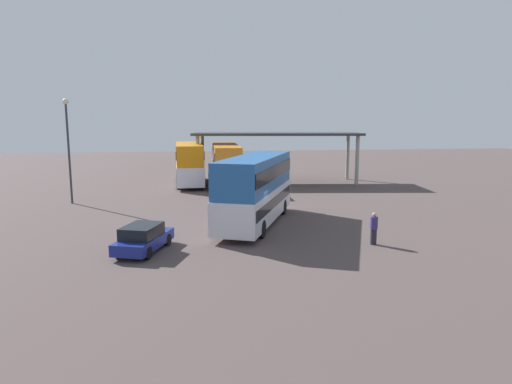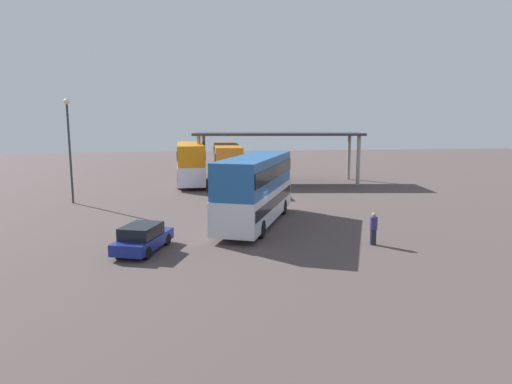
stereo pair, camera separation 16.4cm
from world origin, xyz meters
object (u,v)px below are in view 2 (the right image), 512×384
(double_decker_main, at_px, (256,187))
(double_decker_near_canopy, at_px, (190,162))
(lamppost_tall, at_px, (69,138))
(pedestrian_waiting, at_px, (373,229))
(double_decker_mid_row, at_px, (227,163))
(parked_hatchback, at_px, (143,238))

(double_decker_main, xyz_separation_m, double_decker_near_canopy, (-4.10, 18.23, -0.06))
(double_decker_near_canopy, height_order, lamppost_tall, lamppost_tall)
(double_decker_main, height_order, double_decker_near_canopy, double_decker_main)
(pedestrian_waiting, bearing_deg, double_decker_near_canopy, 150.85)
(double_decker_near_canopy, relative_size, pedestrian_waiting, 5.99)
(double_decker_main, height_order, double_decker_mid_row, double_decker_main)
(double_decker_near_canopy, height_order, double_decker_mid_row, double_decker_near_canopy)
(parked_hatchback, xyz_separation_m, lamppost_tall, (-6.80, 13.97, 4.34))
(parked_hatchback, distance_m, pedestrian_waiting, 11.63)
(parked_hatchback, xyz_separation_m, double_decker_mid_row, (5.80, 21.95, 1.55))
(double_decker_mid_row, bearing_deg, lamppost_tall, 124.02)
(double_decker_main, height_order, lamppost_tall, lamppost_tall)
(double_decker_near_canopy, xyz_separation_m, double_decker_mid_row, (3.59, -1.32, -0.03))
(double_decker_mid_row, xyz_separation_m, lamppost_tall, (-12.60, -7.97, 2.79))
(double_decker_near_canopy, bearing_deg, double_decker_mid_row, -111.96)
(double_decker_main, height_order, pedestrian_waiting, double_decker_main)
(double_decker_main, distance_m, lamppost_tall, 16.09)
(double_decker_main, bearing_deg, double_decker_mid_row, 24.29)
(lamppost_tall, bearing_deg, parked_hatchback, -64.05)
(pedestrian_waiting, bearing_deg, parked_hatchback, -143.06)
(double_decker_near_canopy, bearing_deg, lamppost_tall, 134.19)
(double_decker_near_canopy, distance_m, double_decker_mid_row, 3.83)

